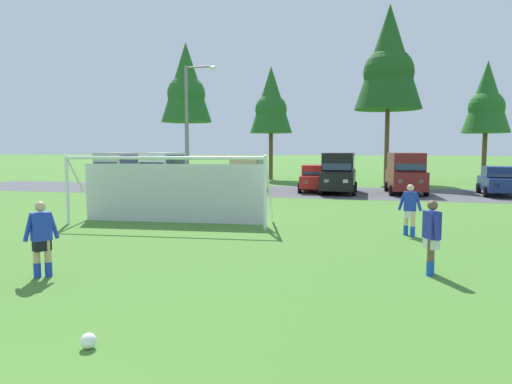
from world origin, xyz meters
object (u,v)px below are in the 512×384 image
soccer_goal (170,189)px  parked_car_slot_left (163,170)px  parked_car_slot_far_left (120,170)px  parked_car_slot_right (339,172)px  parked_car_slot_center (247,174)px  player_striker_near (42,239)px  street_lamp (190,130)px  parked_car_slot_far_right (406,172)px  player_midfield_center (410,210)px  soccer_ball (89,341)px  parked_car_slot_center_left (208,177)px  parked_car_slot_end (499,181)px  parked_car_slot_center_right (315,178)px  player_defender_far (431,237)px

soccer_goal → parked_car_slot_left: size_ratio=1.54×
parked_car_slot_far_left → parked_car_slot_right: (14.95, 0.38, 0.00)m
soccer_goal → parked_car_slot_center: size_ratio=1.60×
player_striker_near → street_lamp: (-3.26, 16.67, 3.05)m
parked_car_slot_far_right → street_lamp: size_ratio=0.66×
player_striker_near → parked_car_slot_far_left: (-9.96, 20.45, 0.52)m
player_midfield_center → street_lamp: (-11.33, 9.83, 3.05)m
street_lamp → parked_car_slot_far_left: bearing=150.6°
soccer_ball → player_striker_near: bearing=136.2°
parked_car_slot_far_left → parked_car_slot_left: bearing=7.6°
soccer_goal → parked_car_slot_far_right: (9.36, 14.13, 0.05)m
parked_car_slot_center → player_midfield_center: bearing=-57.7°
soccer_goal → parked_car_slot_center_left: 14.36m
parked_car_slot_end → parked_car_slot_center_left: bearing=-179.1°
parked_car_slot_right → soccer_goal: bearing=-111.6°
soccer_goal → parked_car_slot_left: soccer_goal is taller
soccer_goal → parked_car_slot_end: soccer_goal is taller
parked_car_slot_center → parked_car_slot_center_right: parked_car_slot_center is taller
parked_car_slot_left → soccer_ball: bearing=-67.2°
parked_car_slot_far_left → parked_car_slot_end: (24.31, 1.11, -0.47)m
player_striker_near → parked_car_slot_right: (4.99, 20.83, 0.52)m
player_defender_far → parked_car_slot_center_right: 20.03m
parked_car_slot_left → parked_car_slot_center_right: bearing=4.5°
parked_car_slot_center_left → street_lamp: 5.53m
parked_car_slot_center_right → parked_car_slot_center_left: bearing=-177.0°
soccer_goal → parked_car_slot_center_left: bearing=104.1°
soccer_ball → player_midfield_center: size_ratio=0.13×
parked_car_slot_far_right → parked_car_slot_end: 5.35m
player_striker_near → parked_car_slot_center: (-1.07, 21.28, 0.29)m
parked_car_slot_far_left → parked_car_slot_end: bearing=2.6°
parked_car_slot_center → parked_car_slot_center_right: bearing=5.0°
player_midfield_center → soccer_goal: bearing=176.5°
player_midfield_center → parked_car_slot_right: (-3.08, 13.98, 0.52)m
soccer_ball → parked_car_slot_far_left: bearing=119.1°
parked_car_slot_far_right → parked_car_slot_end: bearing=0.7°
soccer_goal → parked_car_slot_end: (14.69, 14.20, -0.42)m
parked_car_slot_left → parked_car_slot_end: parked_car_slot_left is taller
soccer_goal → parked_car_slot_left: 15.01m
player_striker_near → parked_car_slot_center_left: bearing=100.2°
soccer_ball → parked_car_slot_far_right: 25.17m
parked_car_slot_center → parked_car_slot_far_right: (10.10, 0.22, 0.23)m
parked_car_slot_center_left → parked_car_slot_end: same height
player_midfield_center → street_lamp: bearing=139.1°
soccer_ball → player_midfield_center: (5.01, 9.78, 0.71)m
player_striker_near → parked_car_slot_center_left: parked_car_slot_center_left is taller
soccer_goal → street_lamp: (-2.93, 9.31, 2.58)m
player_striker_near → parked_car_slot_end: bearing=56.4°
parked_car_slot_left → parked_car_slot_center_left: parked_car_slot_left is taller
parked_car_slot_left → street_lamp: (3.67, -4.17, 2.53)m
player_midfield_center → parked_car_slot_right: size_ratio=0.34×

